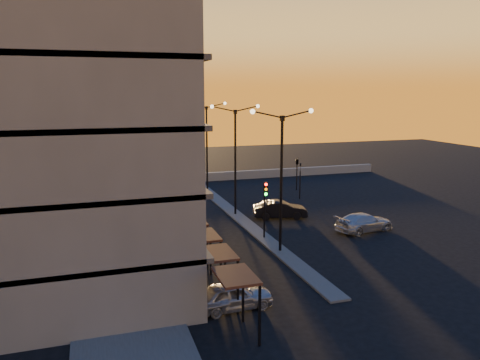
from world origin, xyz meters
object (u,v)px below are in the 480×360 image
car_sedan (280,210)px  car_wagon (364,222)px  car_hatchback (233,296)px  traffic_light_main (265,201)px  streetlamp_mid (235,151)px

car_sedan → car_wagon: 7.19m
car_hatchback → traffic_light_main: bearing=-32.6°
streetlamp_mid → car_wagon: streetlamp_mid is taller
car_wagon → streetlamp_mid: bearing=35.9°
streetlamp_mid → traffic_light_main: streetlamp_mid is taller
car_sedan → car_wagon: size_ratio=0.94×
car_sedan → car_hatchback: bearing=162.0°
streetlamp_mid → traffic_light_main: (0.00, -7.13, -2.70)m
car_hatchback → car_wagon: 16.42m
car_hatchback → car_sedan: 17.25m
traffic_light_main → car_sedan: traffic_light_main is taller
streetlamp_mid → car_wagon: bearing=-43.4°
streetlamp_mid → traffic_light_main: bearing=-90.0°
traffic_light_main → streetlamp_mid: bearing=90.0°
car_hatchback → car_sedan: (8.78, 14.85, 0.06)m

